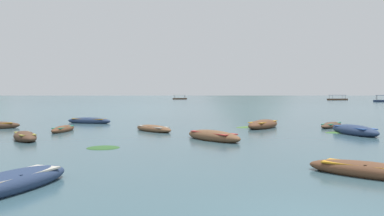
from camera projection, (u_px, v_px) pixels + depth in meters
name	position (u px, v px, depth m)	size (l,w,h in m)	color
ground_plane	(184.00, 95.00, 1506.21)	(6000.00, 6000.00, 0.00)	#385660
mountain_1	(99.00, 66.00, 1725.80)	(892.91, 892.91, 260.63)	slate
mountain_2	(249.00, 73.00, 1864.35)	(516.06, 516.06, 213.66)	#4C5B56
rowboat_0	(354.00, 131.00, 25.11)	(2.16, 4.76, 0.76)	navy
rowboat_1	(369.00, 170.00, 12.22)	(3.63, 3.42, 0.57)	brown
rowboat_2	(89.00, 121.00, 34.81)	(4.41, 2.41, 0.65)	navy
rowboat_4	(10.00, 183.00, 10.36)	(2.68, 4.40, 0.65)	navy
rowboat_5	(25.00, 137.00, 21.85)	(2.67, 3.41, 0.63)	#4C3323
rowboat_7	(213.00, 136.00, 21.92)	(3.53, 4.25, 0.70)	brown
rowboat_8	(153.00, 129.00, 27.22)	(3.34, 3.79, 0.54)	brown
rowboat_9	(331.00, 125.00, 30.58)	(3.27, 3.86, 0.49)	#4C3323
rowboat_10	(263.00, 125.00, 29.92)	(3.80, 4.66, 0.80)	brown
rowboat_11	(63.00, 129.00, 27.02)	(1.14, 3.57, 0.51)	brown
ferry_0	(180.00, 99.00, 204.48)	(7.63, 3.93, 2.54)	#4C3323
ferry_2	(337.00, 99.00, 176.72)	(9.71, 5.40, 2.54)	#4C3323
weed_patch_0	(343.00, 133.00, 26.17)	(2.48, 1.14, 0.14)	#38662D
weed_patch_2	(250.00, 127.00, 30.49)	(2.57, 1.09, 0.14)	#477033
weed_patch_3	(103.00, 148.00, 18.68)	(1.49, 1.59, 0.14)	#2D5628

